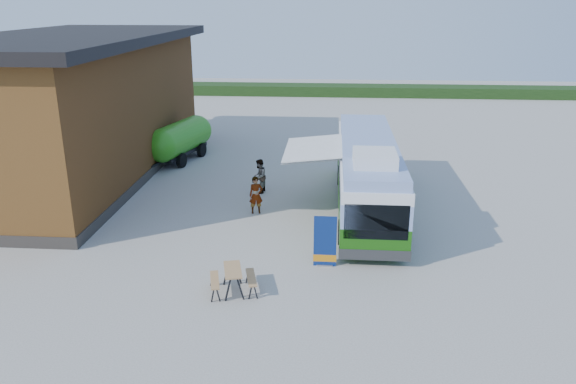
# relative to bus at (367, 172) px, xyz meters

# --- Properties ---
(ground) EXTENTS (100.00, 100.00, 0.00)m
(ground) POSITION_rel_bus_xyz_m (-4.90, -5.27, -1.79)
(ground) COLOR #BCB7AD
(ground) RESTS_ON ground
(barn) EXTENTS (9.60, 21.20, 7.50)m
(barn) POSITION_rel_bus_xyz_m (-15.40, 4.73, 1.80)
(barn) COLOR brown
(barn) RESTS_ON ground
(hedge) EXTENTS (40.00, 3.00, 1.00)m
(hedge) POSITION_rel_bus_xyz_m (3.10, 32.73, -1.29)
(hedge) COLOR #264419
(hedge) RESTS_ON ground
(bus) EXTENTS (2.64, 12.19, 3.74)m
(bus) POSITION_rel_bus_xyz_m (0.00, 0.00, 0.00)
(bus) COLOR #1A6711
(bus) RESTS_ON ground
(awning) EXTENTS (2.80, 4.55, 0.53)m
(awning) POSITION_rel_bus_xyz_m (-2.21, 0.12, 0.93)
(awning) COLOR white
(awning) RESTS_ON ground
(banner) EXTENTS (0.84, 0.18, 1.93)m
(banner) POSITION_rel_bus_xyz_m (-1.81, -5.96, -1.00)
(banner) COLOR navy
(banner) RESTS_ON ground
(picnic_table) EXTENTS (1.73, 1.61, 0.84)m
(picnic_table) POSITION_rel_bus_xyz_m (-4.79, -8.11, -1.16)
(picnic_table) COLOR #AD7B51
(picnic_table) RESTS_ON ground
(person_a) EXTENTS (0.70, 0.55, 1.70)m
(person_a) POSITION_rel_bus_xyz_m (-4.98, -0.82, -0.94)
(person_a) COLOR #999999
(person_a) RESTS_ON ground
(person_b) EXTENTS (0.75, 0.91, 1.73)m
(person_b) POSITION_rel_bus_xyz_m (-5.17, 1.97, -0.92)
(person_b) COLOR #999999
(person_b) RESTS_ON ground
(slurry_tanker) EXTENTS (2.92, 6.22, 2.35)m
(slurry_tanker) POSITION_rel_bus_xyz_m (-10.60, 7.52, -0.43)
(slurry_tanker) COLOR #31951B
(slurry_tanker) RESTS_ON ground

